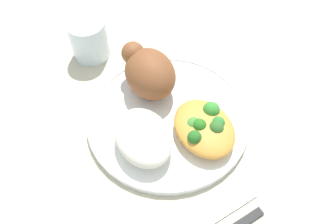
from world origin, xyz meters
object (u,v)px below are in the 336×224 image
Objects in this scene: rice_pile at (143,137)px; water_glass at (89,39)px; mac_cheese_with_broccoli at (205,127)px; plate at (168,118)px; fork at (210,223)px; roasted_chicken at (149,72)px.

rice_pile is 1.44× the size of water_glass.
mac_cheese_with_broccoli is 0.28m from water_glass.
plate is 3.57× the size of water_glass.
mac_cheese_with_broccoli is (-0.02, -0.09, -0.00)m from rice_pile.
rice_pile is at bearing -179.40° from water_glass.
rice_pile is at bearing 12.05° from fork.
fork is at bearing 153.90° from mac_cheese_with_broccoli.
mac_cheese_with_broccoli is at bearing -104.23° from rice_pile.
plate is 0.18m from fork.
plate is at bearing -8.12° from fork.
water_glass is (0.14, 0.06, -0.01)m from roasted_chicken.
roasted_chicken is (0.07, 0.00, 0.05)m from plate.
water_glass reaches higher than fork.
water_glass reaches higher than plate.
fork is 0.39m from water_glass.
mac_cheese_with_broccoli is 1.51× the size of water_glass.
roasted_chicken is at bearing -5.86° from fork.
roasted_chicken is at bearing 0.10° from plate.
water_glass reaches higher than rice_pile.
rice_pile is 0.95× the size of mac_cheese_with_broccoli.
mac_cheese_with_broccoli reaches higher than fork.
plate is 1.90× the size of fork.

